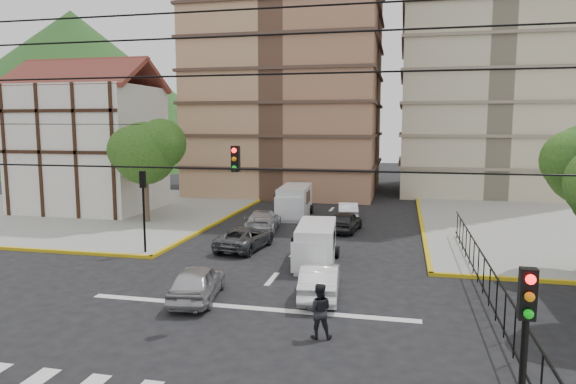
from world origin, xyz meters
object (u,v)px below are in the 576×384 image
(van_right_lane, at_px, (315,246))
(car_silver_front_left, at_px, (197,282))
(traffic_light_se, at_px, (524,349))
(pedestrian_crosswalk, at_px, (319,311))
(traffic_light_nw, at_px, (143,198))
(car_white_front_right, at_px, (320,280))
(van_left_lane, at_px, (294,203))

(van_right_lane, xyz_separation_m, car_silver_front_left, (-3.79, -6.00, -0.29))
(van_right_lane, height_order, car_silver_front_left, van_right_lane)
(traffic_light_se, bearing_deg, car_silver_front_left, 136.60)
(pedestrian_crosswalk, bearing_deg, traffic_light_nw, -47.61)
(van_right_lane, xyz_separation_m, pedestrian_crosswalk, (1.57, -8.65, -0.08))
(car_silver_front_left, bearing_deg, pedestrian_crosswalk, 145.23)
(car_white_front_right, bearing_deg, car_silver_front_left, 10.53)
(car_white_front_right, relative_size, pedestrian_crosswalk, 2.32)
(traffic_light_se, relative_size, car_white_front_right, 1.03)
(traffic_light_se, bearing_deg, traffic_light_nw, 135.00)
(traffic_light_se, relative_size, pedestrian_crosswalk, 2.38)
(traffic_light_nw, height_order, pedestrian_crosswalk, traffic_light_nw)
(traffic_light_nw, height_order, van_left_lane, traffic_light_nw)
(traffic_light_se, xyz_separation_m, car_white_front_right, (-5.29, 10.86, -2.41))
(traffic_light_nw, relative_size, van_right_lane, 0.93)
(traffic_light_nw, bearing_deg, van_left_lane, 66.58)
(pedestrian_crosswalk, bearing_deg, traffic_light_se, 115.55)
(van_right_lane, height_order, van_left_lane, van_left_lane)
(traffic_light_se, xyz_separation_m, car_silver_front_left, (-10.04, 9.49, -2.40))
(car_silver_front_left, relative_size, pedestrian_crosswalk, 2.26)
(van_right_lane, distance_m, van_left_lane, 13.44)
(van_left_lane, height_order, pedestrian_crosswalk, van_left_lane)
(van_right_lane, height_order, pedestrian_crosswalk, van_right_lane)
(car_silver_front_left, xyz_separation_m, pedestrian_crosswalk, (5.35, -2.65, 0.21))
(van_left_lane, relative_size, pedestrian_crosswalk, 2.91)
(car_white_front_right, distance_m, pedestrian_crosswalk, 4.07)
(traffic_light_nw, xyz_separation_m, van_left_lane, (5.53, 12.77, -1.96))
(pedestrian_crosswalk, bearing_deg, car_silver_front_left, -35.20)
(traffic_light_nw, relative_size, car_white_front_right, 1.03)
(pedestrian_crosswalk, bearing_deg, car_white_front_right, -90.41)
(van_left_lane, relative_size, car_silver_front_left, 1.29)
(car_silver_front_left, bearing_deg, traffic_light_se, 128.18)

